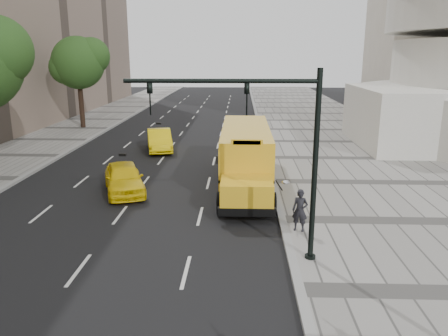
{
  "coord_description": "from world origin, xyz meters",
  "views": [
    {
      "loc": [
        4.22,
        -22.68,
        6.81
      ],
      "look_at": [
        3.5,
        -4.0,
        1.9
      ],
      "focal_mm": 35.0,
      "sensor_mm": 36.0,
      "label": 1
    }
  ],
  "objects_px": {
    "taxi_near": "(124,178)",
    "pedestrian": "(300,210)",
    "traffic_signal": "(271,143)",
    "taxi_far": "(159,140)",
    "tree_c": "(79,62)",
    "school_bus": "(246,151)"
  },
  "relations": [
    {
      "from": "traffic_signal",
      "to": "taxi_far",
      "type": "bearing_deg",
      "value": 111.63
    },
    {
      "from": "taxi_far",
      "to": "tree_c",
      "type": "bearing_deg",
      "value": 120.52
    },
    {
      "from": "pedestrian",
      "to": "traffic_signal",
      "type": "distance_m",
      "value": 4.12
    },
    {
      "from": "taxi_near",
      "to": "traffic_signal",
      "type": "bearing_deg",
      "value": -66.46
    },
    {
      "from": "tree_c",
      "to": "taxi_near",
      "type": "xyz_separation_m",
      "value": [
        8.8,
        -19.05,
        -5.29
      ]
    },
    {
      "from": "pedestrian",
      "to": "traffic_signal",
      "type": "relative_size",
      "value": 0.26
    },
    {
      "from": "tree_c",
      "to": "school_bus",
      "type": "bearing_deg",
      "value": -48.76
    },
    {
      "from": "taxi_far",
      "to": "school_bus",
      "type": "bearing_deg",
      "value": -65.33
    },
    {
      "from": "taxi_far",
      "to": "pedestrian",
      "type": "xyz_separation_m",
      "value": [
        8.16,
        -14.85,
        0.21
      ]
    },
    {
      "from": "pedestrian",
      "to": "traffic_signal",
      "type": "xyz_separation_m",
      "value": [
        -1.34,
        -2.34,
        3.11
      ]
    },
    {
      "from": "taxi_near",
      "to": "taxi_far",
      "type": "xyz_separation_m",
      "value": [
        -0.01,
        9.9,
        0.01
      ]
    },
    {
      "from": "taxi_far",
      "to": "pedestrian",
      "type": "height_order",
      "value": "pedestrian"
    },
    {
      "from": "tree_c",
      "to": "pedestrian",
      "type": "bearing_deg",
      "value": -54.79
    },
    {
      "from": "taxi_near",
      "to": "taxi_far",
      "type": "bearing_deg",
      "value": 70.62
    },
    {
      "from": "tree_c",
      "to": "school_bus",
      "type": "height_order",
      "value": "tree_c"
    },
    {
      "from": "traffic_signal",
      "to": "school_bus",
      "type": "bearing_deg",
      "value": 94.23
    },
    {
      "from": "taxi_near",
      "to": "traffic_signal",
      "type": "height_order",
      "value": "traffic_signal"
    },
    {
      "from": "pedestrian",
      "to": "traffic_signal",
      "type": "height_order",
      "value": "traffic_signal"
    },
    {
      "from": "tree_c",
      "to": "school_bus",
      "type": "relative_size",
      "value": 0.72
    },
    {
      "from": "taxi_far",
      "to": "traffic_signal",
      "type": "relative_size",
      "value": 0.73
    },
    {
      "from": "taxi_far",
      "to": "taxi_near",
      "type": "bearing_deg",
      "value": -103.22
    },
    {
      "from": "taxi_near",
      "to": "pedestrian",
      "type": "relative_size",
      "value": 2.7
    }
  ]
}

